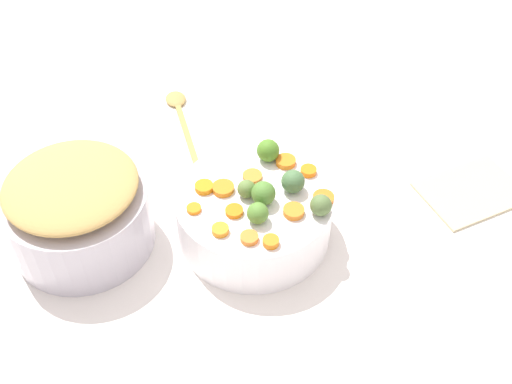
{
  "coord_description": "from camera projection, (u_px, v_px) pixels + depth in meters",
  "views": [
    {
      "loc": [
        -0.2,
        -0.82,
        0.94
      ],
      "look_at": [
        0.0,
        -0.06,
        0.13
      ],
      "focal_mm": 45.21,
      "sensor_mm": 36.0,
      "label": 1
    }
  ],
  "objects": [
    {
      "name": "serving_bowl_carrots",
      "position": [
        256.0,
        215.0,
        1.18
      ],
      "size": [
        0.28,
        0.28,
        0.1
      ],
      "primitive_type": "cylinder",
      "color": "white",
      "rests_on": "tabletop"
    },
    {
      "name": "metal_pot",
      "position": [
        80.0,
        218.0,
        1.16
      ],
      "size": [
        0.26,
        0.26,
        0.12
      ],
      "primitive_type": "cylinder",
      "color": "#BDB8C4",
      "rests_on": "tabletop"
    },
    {
      "name": "carrot_slice_10",
      "position": [
        269.0,
        242.0,
        1.06
      ],
      "size": [
        0.03,
        0.03,
        0.01
      ],
      "primitive_type": "cylinder",
      "rotation": [
        0.0,
        0.0,
        5.96
      ],
      "color": "orange",
      "rests_on": "serving_bowl_carrots"
    },
    {
      "name": "carrot_slice_8",
      "position": [
        223.0,
        188.0,
        1.15
      ],
      "size": [
        0.05,
        0.05,
        0.01
      ],
      "primitive_type": "cylinder",
      "rotation": [
        0.0,
        0.0,
        4.27
      ],
      "color": "orange",
      "rests_on": "serving_bowl_carrots"
    },
    {
      "name": "carrot_slice_7",
      "position": [
        204.0,
        187.0,
        1.15
      ],
      "size": [
        0.05,
        0.05,
        0.01
      ],
      "primitive_type": "cylinder",
      "rotation": [
        0.0,
        0.0,
        5.71
      ],
      "color": "orange",
      "rests_on": "serving_bowl_carrots"
    },
    {
      "name": "carrot_slice_2",
      "position": [
        249.0,
        238.0,
        1.07
      ],
      "size": [
        0.04,
        0.04,
        0.01
      ],
      "primitive_type": "cylinder",
      "rotation": [
        0.0,
        0.0,
        5.46
      ],
      "color": "orange",
      "rests_on": "serving_bowl_carrots"
    },
    {
      "name": "carrot_slice_5",
      "position": [
        234.0,
        211.0,
        1.11
      ],
      "size": [
        0.04,
        0.04,
        0.01
      ],
      "primitive_type": "cylinder",
      "rotation": [
        0.0,
        0.0,
        5.68
      ],
      "color": "orange",
      "rests_on": "serving_bowl_carrots"
    },
    {
      "name": "tabletop",
      "position": [
        247.0,
        215.0,
        1.26
      ],
      "size": [
        2.4,
        2.4,
        0.02
      ],
      "primitive_type": "cube",
      "color": "white",
      "rests_on": "ground"
    },
    {
      "name": "brussels_sprout_5",
      "position": [
        258.0,
        213.0,
        1.09
      ],
      "size": [
        0.04,
        0.04,
        0.04
      ],
      "primitive_type": "sphere",
      "color": "#548532",
      "rests_on": "serving_bowl_carrots"
    },
    {
      "name": "carrot_slice_3",
      "position": [
        308.0,
        171.0,
        1.18
      ],
      "size": [
        0.04,
        0.04,
        0.01
      ],
      "primitive_type": "cylinder",
      "rotation": [
        0.0,
        0.0,
        4.97
      ],
      "color": "orange",
      "rests_on": "serving_bowl_carrots"
    },
    {
      "name": "carrot_slice_1",
      "position": [
        220.0,
        230.0,
        1.08
      ],
      "size": [
        0.03,
        0.03,
        0.01
      ],
      "primitive_type": "cylinder",
      "rotation": [
        0.0,
        0.0,
        1.71
      ],
      "color": "orange",
      "rests_on": "serving_bowl_carrots"
    },
    {
      "name": "carrot_slice_9",
      "position": [
        252.0,
        176.0,
        1.17
      ],
      "size": [
        0.04,
        0.04,
        0.01
      ],
      "primitive_type": "cylinder",
      "rotation": [
        0.0,
        0.0,
        5.02
      ],
      "color": "orange",
      "rests_on": "serving_bowl_carrots"
    },
    {
      "name": "wooden_spoon",
      "position": [
        182.0,
        117.0,
        1.44
      ],
      "size": [
        0.05,
        0.32,
        0.01
      ],
      "color": "#AF8D4A",
      "rests_on": "tabletop"
    },
    {
      "name": "brussels_sprout_2",
      "position": [
        263.0,
        193.0,
        1.12
      ],
      "size": [
        0.04,
        0.04,
        0.04
      ],
      "primitive_type": "sphere",
      "color": "#4F8131",
      "rests_on": "serving_bowl_carrots"
    },
    {
      "name": "brussels_sprout_0",
      "position": [
        293.0,
        181.0,
        1.14
      ],
      "size": [
        0.04,
        0.04,
        0.04
      ],
      "primitive_type": "sphere",
      "color": "#487041",
      "rests_on": "serving_bowl_carrots"
    },
    {
      "name": "dish_towel",
      "position": [
        471.0,
        192.0,
        1.28
      ],
      "size": [
        0.22,
        0.17,
        0.01
      ],
      "primitive_type": "cube",
      "rotation": [
        0.0,
        0.0,
        0.18
      ],
      "color": "#C4B68F",
      "rests_on": "tabletop"
    },
    {
      "name": "brussels_sprout_4",
      "position": [
        321.0,
        205.0,
        1.1
      ],
      "size": [
        0.04,
        0.04,
        0.04
      ],
      "primitive_type": "sphere",
      "color": "#56723C",
      "rests_on": "serving_bowl_carrots"
    },
    {
      "name": "carrot_slice_11",
      "position": [
        286.0,
        161.0,
        1.2
      ],
      "size": [
        0.04,
        0.04,
        0.01
      ],
      "primitive_type": "cylinder",
      "rotation": [
        0.0,
        0.0,
        3.03
      ],
      "color": "orange",
      "rests_on": "serving_bowl_carrots"
    },
    {
      "name": "carrot_slice_4",
      "position": [
        194.0,
        209.0,
        1.11
      ],
      "size": [
        0.03,
        0.03,
        0.01
      ],
      "primitive_type": "cylinder",
      "rotation": [
        0.0,
        0.0,
        1.93
      ],
      "color": "orange",
      "rests_on": "serving_bowl_carrots"
    },
    {
      "name": "stuffing_mound",
      "position": [
        70.0,
        185.0,
        1.1
      ],
      "size": [
        0.23,
        0.23,
        0.04
      ],
      "primitive_type": "ellipsoid",
      "color": "tan",
      "rests_on": "metal_pot"
    },
    {
      "name": "carrot_slice_0",
      "position": [
        323.0,
        198.0,
        1.13
      ],
      "size": [
        0.05,
        0.05,
        0.01
      ],
      "primitive_type": "cylinder",
      "rotation": [
        0.0,
        0.0,
        3.63
      ],
      "color": "orange",
      "rests_on": "serving_bowl_carrots"
    },
    {
      "name": "brussels_sprout_1",
      "position": [
        247.0,
        189.0,
        1.13
      ],
      "size": [
        0.03,
        0.03,
        0.03
      ],
      "primitive_type": "sphere",
      "color": "#5C7B39",
      "rests_on": "serving_bowl_carrots"
    },
    {
      "name": "brussels_sprout_3",
      "position": [
        268.0,
        150.0,
        1.19
      ],
      "size": [
        0.04,
        0.04,
        0.04
      ],
      "primitive_type": "sphere",
      "color": "#4C8025",
      "rests_on": "serving_bowl_carrots"
    },
    {
      "name": "carrot_slice_6",
      "position": [
        294.0,
        211.0,
        1.11
      ],
      "size": [
        0.05,
        0.05,
        0.01
      ],
      "primitive_type": "cylinder",
      "rotation": [
        0.0,
        0.0,
        2.62
      ],
      "color": "orange",
      "rests_on": "serving_bowl_carrots"
    }
  ]
}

